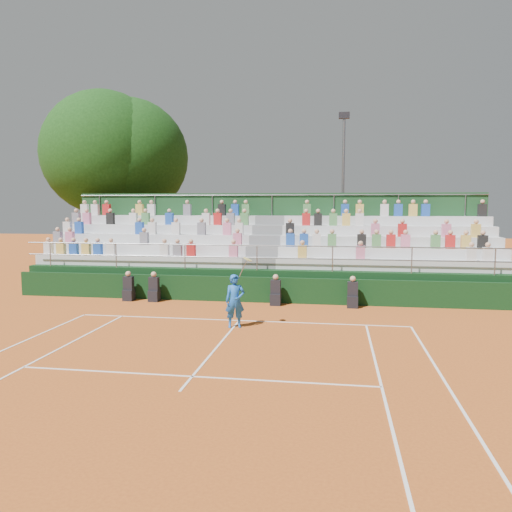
% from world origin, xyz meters
% --- Properties ---
extents(ground, '(90.00, 90.00, 0.00)m').
position_xyz_m(ground, '(0.00, 0.00, 0.00)').
color(ground, '#BA571F').
rests_on(ground, ground).
extents(courtside_wall, '(20.00, 0.15, 1.00)m').
position_xyz_m(courtside_wall, '(0.00, 3.20, 0.50)').
color(courtside_wall, black).
rests_on(courtside_wall, ground).
extents(line_officials, '(9.21, 0.40, 1.19)m').
position_xyz_m(line_officials, '(-1.10, 2.75, 0.48)').
color(line_officials, black).
rests_on(line_officials, ground).
extents(grandstand, '(20.00, 5.20, 4.40)m').
position_xyz_m(grandstand, '(-0.02, 6.44, 1.08)').
color(grandstand, black).
rests_on(grandstand, ground).
extents(tennis_player, '(0.88, 0.55, 2.22)m').
position_xyz_m(tennis_player, '(0.04, -0.91, 0.84)').
color(tennis_player, blue).
rests_on(tennis_player, ground).
extents(tree_west, '(7.21, 7.21, 10.43)m').
position_xyz_m(tree_west, '(-10.32, 11.90, 6.81)').
color(tree_west, '#392414').
rests_on(tree_west, ground).
extents(tree_east, '(6.95, 6.95, 10.11)m').
position_xyz_m(tree_east, '(-9.10, 12.61, 6.62)').
color(tree_east, '#392414').
rests_on(tree_east, ground).
extents(floodlight_mast, '(0.60, 0.25, 8.92)m').
position_xyz_m(floodlight_mast, '(3.47, 12.69, 5.15)').
color(floodlight_mast, gray).
rests_on(floodlight_mast, ground).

